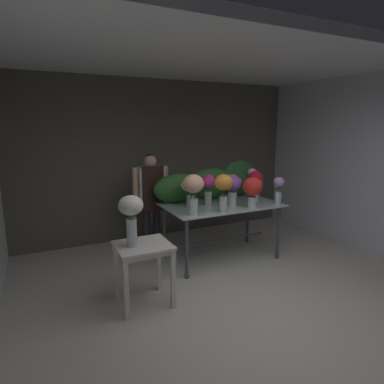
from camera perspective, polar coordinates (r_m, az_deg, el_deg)
ground_plane at (r=5.06m, az=1.87°, el=-12.59°), size 7.42×7.42×0.00m
wall_back at (r=6.19m, az=-5.35°, el=5.69°), size 5.44×0.12×2.88m
wall_right at (r=6.39m, az=24.20°, el=4.91°), size 0.12×3.49×2.88m
ceiling_slab at (r=4.70m, az=2.12°, el=22.26°), size 5.56×3.49×0.12m
display_table_glass at (r=5.09m, az=5.17°, el=-3.55°), size 1.78×1.02×0.88m
side_table_white at (r=3.86m, az=-8.52°, el=-10.58°), size 0.62×0.55×0.74m
florist at (r=5.28m, az=-7.15°, el=-0.18°), size 0.60×0.24×1.62m
foliage_backdrop at (r=5.33m, az=2.91°, el=1.47°), size 1.86×0.31×0.61m
vase_violet_peonies at (r=4.90m, az=7.13°, el=0.87°), size 0.30×0.26×0.46m
vase_ivory_anemones at (r=4.78m, az=-0.23°, el=0.69°), size 0.30×0.28×0.44m
vase_crimson_tulips at (r=5.29m, az=10.94°, el=1.66°), size 0.24×0.24×0.49m
vase_blush_hydrangea at (r=5.58m, az=10.43°, el=2.12°), size 0.19×0.16×0.49m
vase_peach_snapdragons at (r=4.36m, az=0.24°, el=0.72°), size 0.29×0.29×0.56m
vase_scarlet_lilies at (r=4.85m, az=10.50°, el=0.56°), size 0.32×0.29×0.45m
vase_magenta_roses at (r=4.92m, az=2.87°, el=0.94°), size 0.22×0.19×0.48m
vase_coral_carnations at (r=5.20m, az=7.02°, el=1.26°), size 0.21×0.21×0.44m
vase_lilac_freesia at (r=5.15m, az=14.84°, el=0.59°), size 0.17×0.17×0.42m
vase_sunset_ranunculus at (r=4.53m, az=5.54°, el=0.89°), size 0.26×0.26×0.53m
vase_white_roses_tall at (r=3.67m, az=-10.63°, el=-3.61°), size 0.28×0.28×0.58m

